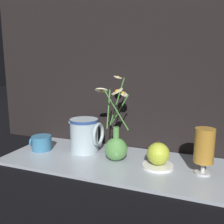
# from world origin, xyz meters

# --- Properties ---
(ground_plane) EXTENTS (6.00, 6.00, 0.00)m
(ground_plane) POSITION_xyz_m (0.00, 0.00, 0.00)
(ground_plane) COLOR black
(shelf) EXTENTS (0.86, 0.35, 0.01)m
(shelf) POSITION_xyz_m (0.00, 0.00, 0.01)
(shelf) COLOR #9EA8B2
(shelf) RESTS_ON ground_plane
(backdrop_wall) EXTENTS (1.36, 0.02, 1.10)m
(backdrop_wall) POSITION_xyz_m (0.00, 0.19, 0.55)
(backdrop_wall) COLOR black
(backdrop_wall) RESTS_ON ground_plane
(vase_with_flowers) EXTENTS (0.14, 0.20, 0.33)m
(vase_with_flowers) POSITION_xyz_m (0.02, 0.01, 0.08)
(vase_with_flowers) COLOR #59994C
(vase_with_flowers) RESTS_ON shelf
(yellow_mug) EXTENTS (0.10, 0.09, 0.06)m
(yellow_mug) POSITION_xyz_m (-0.33, -0.00, 0.04)
(yellow_mug) COLOR teal
(yellow_mug) RESTS_ON shelf
(ceramic_pitcher) EXTENTS (0.15, 0.12, 0.15)m
(ceramic_pitcher) POSITION_xyz_m (-0.14, 0.05, 0.09)
(ceramic_pitcher) COLOR silver
(ceramic_pitcher) RESTS_ON shelf
(tea_glass) EXTENTS (0.07, 0.07, 0.16)m
(tea_glass) POSITION_xyz_m (0.34, 0.00, 0.11)
(tea_glass) COLOR silver
(tea_glass) RESTS_ON shelf
(saucer_plate) EXTENTS (0.11, 0.11, 0.01)m
(saucer_plate) POSITION_xyz_m (0.19, -0.00, 0.02)
(saucer_plate) COLOR white
(saucer_plate) RESTS_ON shelf
(orange_fruit) EXTENTS (0.08, 0.08, 0.09)m
(orange_fruit) POSITION_xyz_m (0.19, -0.00, 0.06)
(orange_fruit) COLOR #B7C638
(orange_fruit) RESTS_ON saucer_plate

